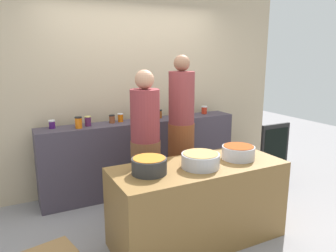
{
  "coord_description": "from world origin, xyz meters",
  "views": [
    {
      "loc": [
        -1.6,
        -2.77,
        1.84
      ],
      "look_at": [
        0.0,
        0.35,
        1.05
      ],
      "focal_mm": 34.34,
      "sensor_mm": 36.0,
      "label": 1
    }
  ],
  "objects_px": {
    "preserve_jar_6": "(152,116)",
    "preserve_jar_9": "(204,110)",
    "preserve_jar_8": "(181,113)",
    "cook_in_cap": "(181,137)",
    "cooking_pot_right": "(238,152)",
    "chalkboard_sign": "(274,153)",
    "preserve_jar_3": "(112,119)",
    "cooking_pot_center": "(200,160)",
    "preserve_jar_2": "(88,121)",
    "cook_with_tongs": "(146,154)",
    "preserve_jar_4": "(121,118)",
    "preserve_jar_7": "(159,114)",
    "preserve_jar_0": "(52,124)",
    "preserve_jar_1": "(79,122)",
    "preserve_jar_5": "(138,116)",
    "cooking_pot_left": "(149,166)"
  },
  "relations": [
    {
      "from": "preserve_jar_6",
      "to": "preserve_jar_9",
      "type": "bearing_deg",
      "value": 5.45
    },
    {
      "from": "preserve_jar_8",
      "to": "cook_in_cap",
      "type": "bearing_deg",
      "value": -119.7
    },
    {
      "from": "cooking_pot_right",
      "to": "chalkboard_sign",
      "type": "xyz_separation_m",
      "value": [
        1.32,
        0.79,
        -0.42
      ]
    },
    {
      "from": "preserve_jar_3",
      "to": "cooking_pot_center",
      "type": "distance_m",
      "value": 1.56
    },
    {
      "from": "preserve_jar_2",
      "to": "cooking_pot_center",
      "type": "relative_size",
      "value": 0.34
    },
    {
      "from": "cooking_pot_right",
      "to": "cook_with_tongs",
      "type": "xyz_separation_m",
      "value": [
        -0.74,
        0.67,
        -0.09
      ]
    },
    {
      "from": "preserve_jar_4",
      "to": "preserve_jar_6",
      "type": "relative_size",
      "value": 0.96
    },
    {
      "from": "preserve_jar_6",
      "to": "preserve_jar_7",
      "type": "relative_size",
      "value": 1.01
    },
    {
      "from": "preserve_jar_3",
      "to": "preserve_jar_7",
      "type": "distance_m",
      "value": 0.68
    },
    {
      "from": "chalkboard_sign",
      "to": "preserve_jar_0",
      "type": "bearing_deg",
      "value": 166.48
    },
    {
      "from": "preserve_jar_1",
      "to": "cook_with_tongs",
      "type": "distance_m",
      "value": 0.93
    },
    {
      "from": "preserve_jar_5",
      "to": "preserve_jar_4",
      "type": "bearing_deg",
      "value": 156.09
    },
    {
      "from": "preserve_jar_4",
      "to": "preserve_jar_9",
      "type": "height_order",
      "value": "preserve_jar_9"
    },
    {
      "from": "preserve_jar_9",
      "to": "cook_in_cap",
      "type": "xyz_separation_m",
      "value": [
        -0.73,
        -0.6,
        -0.19
      ]
    },
    {
      "from": "preserve_jar_5",
      "to": "preserve_jar_2",
      "type": "bearing_deg",
      "value": 176.54
    },
    {
      "from": "preserve_jar_6",
      "to": "cooking_pot_center",
      "type": "xyz_separation_m",
      "value": [
        -0.14,
        -1.41,
        -0.17
      ]
    },
    {
      "from": "preserve_jar_0",
      "to": "cooking_pot_right",
      "type": "relative_size",
      "value": 0.31
    },
    {
      "from": "preserve_jar_0",
      "to": "preserve_jar_1",
      "type": "distance_m",
      "value": 0.31
    },
    {
      "from": "preserve_jar_5",
      "to": "preserve_jar_6",
      "type": "relative_size",
      "value": 1.28
    },
    {
      "from": "preserve_jar_6",
      "to": "cook_with_tongs",
      "type": "bearing_deg",
      "value": -119.51
    },
    {
      "from": "cooking_pot_right",
      "to": "cook_in_cap",
      "type": "distance_m",
      "value": 0.88
    },
    {
      "from": "preserve_jar_5",
      "to": "cooking_pot_left",
      "type": "distance_m",
      "value": 1.44
    },
    {
      "from": "preserve_jar_1",
      "to": "preserve_jar_5",
      "type": "bearing_deg",
      "value": 2.52
    },
    {
      "from": "preserve_jar_6",
      "to": "preserve_jar_1",
      "type": "bearing_deg",
      "value": -178.72
    },
    {
      "from": "preserve_jar_4",
      "to": "chalkboard_sign",
      "type": "bearing_deg",
      "value": -18.53
    },
    {
      "from": "preserve_jar_7",
      "to": "cooking_pot_right",
      "type": "xyz_separation_m",
      "value": [
        0.18,
        -1.48,
        -0.17
      ]
    },
    {
      "from": "preserve_jar_4",
      "to": "chalkboard_sign",
      "type": "relative_size",
      "value": 0.13
    },
    {
      "from": "cooking_pot_right",
      "to": "preserve_jar_0",
      "type": "bearing_deg",
      "value": 136.81
    },
    {
      "from": "preserve_jar_1",
      "to": "preserve_jar_6",
      "type": "xyz_separation_m",
      "value": [
        0.97,
        0.02,
        -0.01
      ]
    },
    {
      "from": "preserve_jar_9",
      "to": "cooking_pot_right",
      "type": "distance_m",
      "value": 1.57
    },
    {
      "from": "cooking_pot_center",
      "to": "preserve_jar_7",
      "type": "bearing_deg",
      "value": 78.82
    },
    {
      "from": "preserve_jar_1",
      "to": "preserve_jar_7",
      "type": "xyz_separation_m",
      "value": [
        1.13,
        0.13,
        -0.01
      ]
    },
    {
      "from": "preserve_jar_5",
      "to": "preserve_jar_9",
      "type": "relative_size",
      "value": 1.26
    },
    {
      "from": "preserve_jar_0",
      "to": "chalkboard_sign",
      "type": "height_order",
      "value": "preserve_jar_0"
    },
    {
      "from": "preserve_jar_8",
      "to": "cooking_pot_left",
      "type": "bearing_deg",
      "value": -129.01
    },
    {
      "from": "cook_in_cap",
      "to": "preserve_jar_0",
      "type": "bearing_deg",
      "value": 155.95
    },
    {
      "from": "preserve_jar_7",
      "to": "preserve_jar_8",
      "type": "xyz_separation_m",
      "value": [
        0.29,
        -0.11,
        0.0
      ]
    },
    {
      "from": "preserve_jar_6",
      "to": "cook_in_cap",
      "type": "xyz_separation_m",
      "value": [
        0.15,
        -0.52,
        -0.19
      ]
    },
    {
      "from": "preserve_jar_8",
      "to": "cooking_pot_right",
      "type": "distance_m",
      "value": 1.39
    },
    {
      "from": "preserve_jar_4",
      "to": "preserve_jar_6",
      "type": "height_order",
      "value": "preserve_jar_6"
    },
    {
      "from": "preserve_jar_7",
      "to": "preserve_jar_5",
      "type": "bearing_deg",
      "value": -165.38
    },
    {
      "from": "preserve_jar_1",
      "to": "preserve_jar_2",
      "type": "height_order",
      "value": "preserve_jar_1"
    },
    {
      "from": "preserve_jar_0",
      "to": "preserve_jar_2",
      "type": "relative_size",
      "value": 0.83
    },
    {
      "from": "preserve_jar_7",
      "to": "cooking_pot_center",
      "type": "height_order",
      "value": "preserve_jar_7"
    },
    {
      "from": "preserve_jar_3",
      "to": "preserve_jar_8",
      "type": "relative_size",
      "value": 0.85
    },
    {
      "from": "preserve_jar_1",
      "to": "cooking_pot_right",
      "type": "distance_m",
      "value": 1.89
    },
    {
      "from": "cooking_pot_center",
      "to": "chalkboard_sign",
      "type": "height_order",
      "value": "cooking_pot_center"
    },
    {
      "from": "preserve_jar_7",
      "to": "cook_in_cap",
      "type": "relative_size",
      "value": 0.06
    },
    {
      "from": "preserve_jar_1",
      "to": "preserve_jar_2",
      "type": "xyz_separation_m",
      "value": [
        0.13,
        0.07,
        -0.01
      ]
    },
    {
      "from": "preserve_jar_1",
      "to": "preserve_jar_5",
      "type": "height_order",
      "value": "preserve_jar_5"
    }
  ]
}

